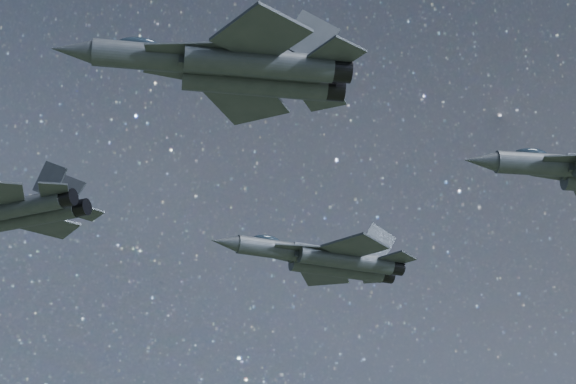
{
  "coord_description": "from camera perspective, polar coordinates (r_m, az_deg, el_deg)",
  "views": [
    {
      "loc": [
        1.71,
        -62.12,
        115.66
      ],
      "look_at": [
        0.13,
        3.55,
        148.18
      ],
      "focal_mm": 60.0,
      "sensor_mm": 36.0,
      "label": 1
    }
  ],
  "objects": [
    {
      "name": "jet_lead",
      "position": [
        75.95,
        -15.94,
        -1.13
      ],
      "size": [
        15.78,
        10.49,
        4.01
      ],
      "rotation": [
        0.0,
        0.0,
        -0.36
      ],
      "color": "#2B3136"
    },
    {
      "name": "jet_left",
      "position": [
        88.42,
        2.28,
        -3.98
      ],
      "size": [
        18.84,
        12.5,
        4.8
      ],
      "rotation": [
        0.0,
        0.0,
        0.37
      ],
      "color": "#2B3136"
    },
    {
      "name": "jet_right",
      "position": [
        59.57,
        -3.28,
        7.4
      ],
      "size": [
        19.11,
        13.21,
        4.8
      ],
      "rotation": [
        0.0,
        0.0,
        0.17
      ],
      "color": "#2B3136"
    }
  ]
}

